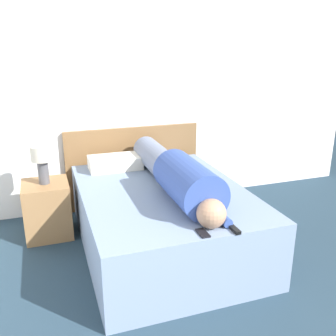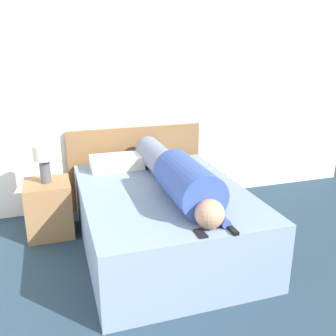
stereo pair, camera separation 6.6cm
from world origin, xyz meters
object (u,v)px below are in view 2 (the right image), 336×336
object	(u,v)px
bed	(163,219)
pillow_near_headboard	(117,162)
tv_remote	(232,229)
cell_phone	(201,233)
person_lying	(176,174)
nightstand	(49,208)
table_lamp	(44,158)

from	to	relation	value
bed	pillow_near_headboard	distance (m)	0.86
tv_remote	cell_phone	bearing A→B (deg)	174.98
person_lying	cell_phone	size ratio (longest dim) A/B	13.97
nightstand	cell_phone	world-z (taller)	cell_phone
table_lamp	nightstand	bearing A→B (deg)	0.00
bed	table_lamp	bearing A→B (deg)	148.39
bed	table_lamp	size ratio (longest dim) A/B	5.14
nightstand	tv_remote	distance (m)	1.97
bed	person_lying	world-z (taller)	person_lying
table_lamp	tv_remote	world-z (taller)	table_lamp
table_lamp	person_lying	bearing A→B (deg)	-32.22
cell_phone	bed	bearing A→B (deg)	90.20
person_lying	cell_phone	xyz separation A→B (m)	(-0.10, -0.79, -0.15)
person_lying	pillow_near_headboard	xyz separation A→B (m)	(-0.38, 0.80, -0.09)
nightstand	cell_phone	distance (m)	1.82
table_lamp	pillow_near_headboard	world-z (taller)	table_lamp
nightstand	person_lying	size ratio (longest dim) A/B	0.30
pillow_near_headboard	cell_phone	size ratio (longest dim) A/B	4.15
tv_remote	pillow_near_headboard	bearing A→B (deg)	107.63
table_lamp	bed	bearing A→B (deg)	-31.61
person_lying	tv_remote	distance (m)	0.84
table_lamp	person_lying	distance (m)	1.30
bed	nightstand	xyz separation A→B (m)	(-1.00, 0.62, -0.02)
bed	tv_remote	bearing A→B (deg)	-75.51
person_lying	pillow_near_headboard	bearing A→B (deg)	115.44
nightstand	table_lamp	world-z (taller)	table_lamp
tv_remote	cell_phone	size ratio (longest dim) A/B	1.15
pillow_near_headboard	tv_remote	size ratio (longest dim) A/B	3.59
bed	table_lamp	xyz separation A→B (m)	(-1.00, 0.62, 0.50)
person_lying	pillow_near_headboard	distance (m)	0.90
tv_remote	cell_phone	distance (m)	0.23
bed	cell_phone	bearing A→B (deg)	-89.80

